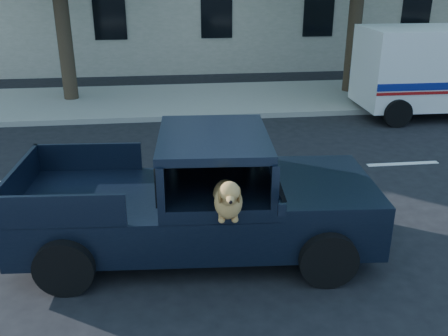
% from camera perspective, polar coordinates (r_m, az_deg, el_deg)
% --- Properties ---
extents(ground, '(120.00, 120.00, 0.00)m').
position_cam_1_polar(ground, '(7.44, 2.67, -10.61)').
color(ground, black).
rests_on(ground, ground).
extents(far_sidewalk, '(60.00, 4.00, 0.15)m').
position_cam_1_polar(far_sidewalk, '(15.89, -2.77, 7.78)').
color(far_sidewalk, gray).
rests_on(far_sidewalk, ground).
extents(lane_stripes, '(21.60, 0.14, 0.01)m').
position_cam_1_polar(lane_stripes, '(10.82, 10.22, 0.02)').
color(lane_stripes, silver).
rests_on(lane_stripes, ground).
extents(pickup_truck, '(5.26, 2.79, 1.84)m').
position_cam_1_polar(pickup_truck, '(7.42, -3.70, -5.15)').
color(pickup_truck, black).
rests_on(pickup_truck, ground).
extents(mail_truck, '(4.50, 2.32, 2.46)m').
position_cam_1_polar(mail_truck, '(15.50, 23.00, 9.49)').
color(mail_truck, silver).
rests_on(mail_truck, ground).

